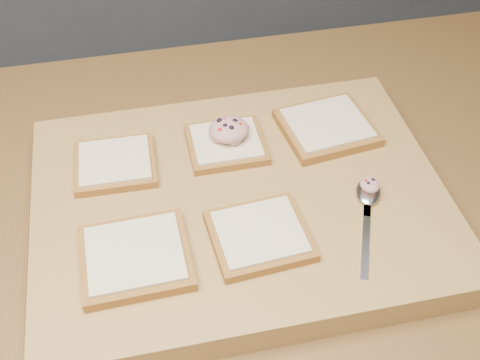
# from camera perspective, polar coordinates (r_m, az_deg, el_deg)

# --- Properties ---
(island_counter) EXTENTS (2.00, 0.80, 0.90)m
(island_counter) POSITION_cam_1_polar(r_m,az_deg,el_deg) (1.24, 2.95, -15.16)
(island_counter) COLOR slate
(island_counter) RESTS_ON ground
(cutting_board) EXTENTS (0.55, 0.42, 0.04)m
(cutting_board) POSITION_cam_1_polar(r_m,az_deg,el_deg) (0.83, -0.00, -2.29)
(cutting_board) COLOR #AC8A4A
(cutting_board) RESTS_ON island_counter
(bread_far_left) EXTENTS (0.11, 0.11, 0.02)m
(bread_far_left) POSITION_cam_1_polar(r_m,az_deg,el_deg) (0.86, -11.75, 1.54)
(bread_far_left) COLOR #A26C29
(bread_far_left) RESTS_ON cutting_board
(bread_far_center) EXTENTS (0.11, 0.10, 0.02)m
(bread_far_center) POSITION_cam_1_polar(r_m,az_deg,el_deg) (0.87, -1.32, 3.46)
(bread_far_center) COLOR #A26C29
(bread_far_center) RESTS_ON cutting_board
(bread_far_right) EXTENTS (0.14, 0.13, 0.02)m
(bread_far_right) POSITION_cam_1_polar(r_m,az_deg,el_deg) (0.91, 8.23, 5.01)
(bread_far_right) COLOR #A26C29
(bread_far_right) RESTS_ON cutting_board
(bread_near_left) EXTENTS (0.13, 0.12, 0.02)m
(bread_near_left) POSITION_cam_1_polar(r_m,az_deg,el_deg) (0.74, -9.90, -7.18)
(bread_near_left) COLOR #A26C29
(bread_near_left) RESTS_ON cutting_board
(bread_near_center) EXTENTS (0.13, 0.12, 0.02)m
(bread_near_center) POSITION_cam_1_polar(r_m,az_deg,el_deg) (0.75, 1.86, -5.25)
(bread_near_center) COLOR #A26C29
(bread_near_center) RESTS_ON cutting_board
(tuna_salad_dollop) EXTENTS (0.06, 0.06, 0.03)m
(tuna_salad_dollop) POSITION_cam_1_polar(r_m,az_deg,el_deg) (0.86, -1.07, 4.83)
(tuna_salad_dollop) COLOR tan
(tuna_salad_dollop) RESTS_ON bread_far_center
(spoon) EXTENTS (0.08, 0.16, 0.01)m
(spoon) POSITION_cam_1_polar(r_m,az_deg,el_deg) (0.82, 12.04, -1.73)
(spoon) COLOR silver
(spoon) RESTS_ON cutting_board
(spoon_salad) EXTENTS (0.03, 0.03, 0.02)m
(spoon_salad) POSITION_cam_1_polar(r_m,az_deg,el_deg) (0.82, 12.21, -0.44)
(spoon_salad) COLOR tan
(spoon_salad) RESTS_ON spoon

